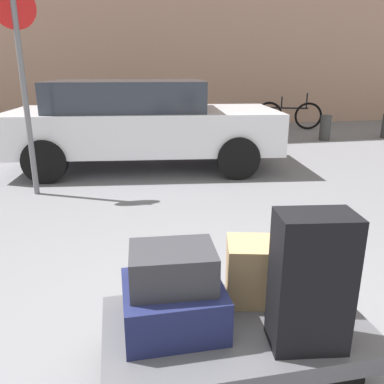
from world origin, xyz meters
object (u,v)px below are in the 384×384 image
at_px(duffel_bag_tan_front_left, 278,271).
at_px(bollard_kerb_mid, 325,128).
at_px(parked_car, 141,122).
at_px(no_parking_sign, 22,72).
at_px(suitcase_black_stacked_top, 311,282).
at_px(luggage_cart, 236,334).
at_px(suitcase_navy_rear_left, 173,305).
at_px(bicycle_leaning, 289,115).
at_px(duffel_bag_charcoal_topmost_pile, 173,267).
at_px(bollard_kerb_near, 264,130).

bearing_deg(duffel_bag_tan_front_left, bollard_kerb_mid, 72.34).
distance_m(parked_car, no_parking_sign, 2.10).
bearing_deg(suitcase_black_stacked_top, no_parking_sign, 124.04).
bearing_deg(no_parking_sign, suitcase_black_stacked_top, -63.72).
xyz_separation_m(luggage_cart, suitcase_black_stacked_top, (0.28, -0.22, 0.41)).
bearing_deg(bollard_kerb_mid, suitcase_black_stacked_top, -119.89).
distance_m(suitcase_navy_rear_left, duffel_bag_tan_front_left, 0.64).
height_order(parked_car, bollard_kerb_mid, parked_car).
bearing_deg(suitcase_black_stacked_top, luggage_cart, 149.94).
xyz_separation_m(parked_car, bollard_kerb_mid, (4.35, 1.74, -0.47)).
relative_size(duffel_bag_tan_front_left, no_parking_sign, 0.23).
bearing_deg(suitcase_navy_rear_left, bicycle_leaning, 61.96).
bearing_deg(duffel_bag_tan_front_left, no_parking_sign, 132.66).
relative_size(duffel_bag_tan_front_left, parked_car, 0.13).
bearing_deg(bicycle_leaning, bollard_kerb_mid, -86.61).
distance_m(duffel_bag_charcoal_topmost_pile, parked_car, 4.84).
bearing_deg(bollard_kerb_mid, parked_car, -158.18).
xyz_separation_m(duffel_bag_charcoal_topmost_pile, bollard_kerb_mid, (4.54, 6.58, -0.39)).
bearing_deg(bicycle_leaning, duffel_bag_charcoal_topmost_pile, -117.97).
relative_size(suitcase_navy_rear_left, bicycle_leaning, 0.31).
relative_size(luggage_cart, bollard_kerb_near, 2.43).
xyz_separation_m(duffel_bag_charcoal_topmost_pile, bollard_kerb_near, (3.04, 6.58, -0.39)).
distance_m(suitcase_navy_rear_left, suitcase_black_stacked_top, 0.70).
relative_size(suitcase_navy_rear_left, bollard_kerb_mid, 0.88).
distance_m(luggage_cart, duffel_bag_tan_front_left, 0.42).
relative_size(duffel_bag_tan_front_left, bollard_kerb_mid, 1.01).
bearing_deg(bicycle_leaning, bollard_kerb_near, -128.15).
bearing_deg(parked_car, duffel_bag_charcoal_topmost_pile, -92.33).
distance_m(suitcase_navy_rear_left, bicycle_leaning, 9.46).
height_order(parked_car, no_parking_sign, no_parking_sign).
bearing_deg(bollard_kerb_mid, bicycle_leaning, 93.39).
bearing_deg(suitcase_black_stacked_top, parked_car, 102.36).
height_order(bicycle_leaning, bollard_kerb_mid, bicycle_leaning).
height_order(luggage_cart, bicycle_leaning, bicycle_leaning).
bearing_deg(suitcase_black_stacked_top, duffel_bag_charcoal_topmost_pile, 163.92).
bearing_deg(duffel_bag_charcoal_topmost_pile, no_parking_sign, 113.63).
height_order(luggage_cart, bollard_kerb_near, bollard_kerb_near).
height_order(suitcase_black_stacked_top, bollard_kerb_near, suitcase_black_stacked_top).
xyz_separation_m(duffel_bag_tan_front_left, bicycle_leaning, (3.81, 8.23, -0.14)).
bearing_deg(bicycle_leaning, suitcase_navy_rear_left, -117.97).
xyz_separation_m(bollard_kerb_near, no_parking_sign, (-4.35, -2.97, 1.28)).
bearing_deg(suitcase_navy_rear_left, bollard_kerb_near, 65.12).
distance_m(suitcase_navy_rear_left, bollard_kerb_near, 7.25).
bearing_deg(suitcase_black_stacked_top, bollard_kerb_near, 78.19).
xyz_separation_m(suitcase_navy_rear_left, bollard_kerb_mid, (4.54, 6.58, -0.17)).
distance_m(luggage_cart, bollard_kerb_mid, 7.85).
relative_size(luggage_cart, duffel_bag_tan_front_left, 2.40).
bearing_deg(bollard_kerb_mid, duffel_bag_tan_front_left, -121.29).
xyz_separation_m(suitcase_navy_rear_left, bicycle_leaning, (4.44, 8.35, -0.09)).
xyz_separation_m(suitcase_black_stacked_top, bollard_kerb_mid, (3.93, 6.84, -0.39)).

